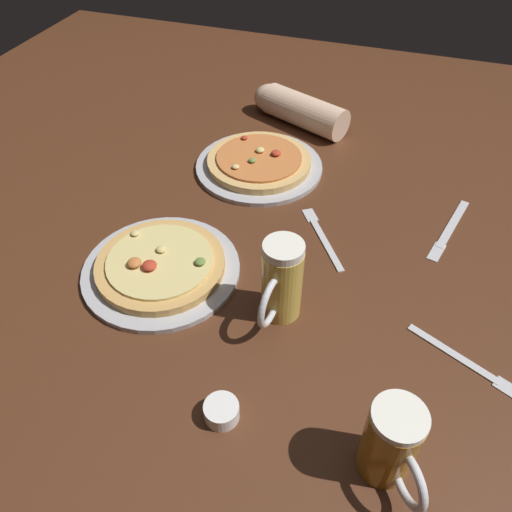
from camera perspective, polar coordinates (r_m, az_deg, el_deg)
ground_plane at (r=1.04m, az=0.00°, el=-1.38°), size 2.40×2.40×0.03m
pizza_plate_near at (r=1.02m, az=-10.83°, el=-1.17°), size 0.32×0.32×0.05m
pizza_plate_far at (r=1.29m, az=0.36°, el=10.57°), size 0.32×0.32×0.05m
beer_mug_dark at (r=0.75m, az=15.27°, el=-20.06°), size 0.10×0.12×0.14m
beer_mug_amber at (r=0.88m, az=2.85°, el=-3.00°), size 0.07×0.13×0.17m
ramekin_sauce at (r=0.81m, az=-3.96°, el=-17.29°), size 0.06×0.06×0.03m
fork_left at (r=0.95m, az=22.83°, el=-11.00°), size 0.20×0.10×0.01m
knife_right at (r=1.18m, az=21.24°, el=2.87°), size 0.08×0.23×0.01m
fork_spare at (r=1.10m, az=7.57°, el=2.27°), size 0.13×0.18×0.01m
diner_arm at (r=1.48m, az=4.61°, el=16.49°), size 0.30×0.18×0.09m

